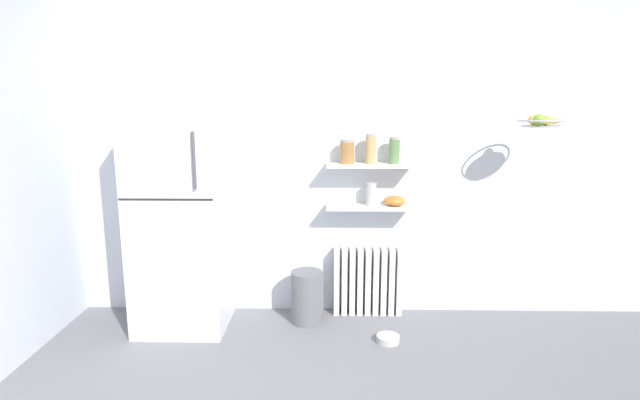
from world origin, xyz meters
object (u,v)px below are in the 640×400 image
(refrigerator, at_px, (180,217))
(vase, at_px, (371,194))
(storage_jar_1, at_px, (371,149))
(pet_food_bowl, at_px, (388,339))
(hanging_fruit_basket, at_px, (541,121))
(storage_jar_2, at_px, (394,151))
(storage_jar_0, at_px, (347,152))
(trash_bin, at_px, (307,297))
(shelf_bowl, at_px, (395,201))
(radiator, at_px, (368,281))

(refrigerator, height_order, vase, refrigerator)
(storage_jar_1, height_order, pet_food_bowl, storage_jar_1)
(hanging_fruit_basket, bearing_deg, storage_jar_2, 163.86)
(storage_jar_0, bearing_deg, pet_food_bowl, -57.75)
(pet_food_bowl, height_order, hanging_fruit_basket, hanging_fruit_basket)
(storage_jar_0, height_order, pet_food_bowl, storage_jar_0)
(storage_jar_2, distance_m, vase, 0.40)
(storage_jar_0, distance_m, trash_bin, 1.22)
(storage_jar_0, distance_m, shelf_bowl, 0.56)
(storage_jar_2, height_order, hanging_fruit_basket, hanging_fruit_basket)
(storage_jar_2, xyz_separation_m, trash_bin, (-0.70, -0.14, -1.18))
(radiator, relative_size, pet_food_bowl, 3.26)
(vase, height_order, trash_bin, vase)
(storage_jar_0, relative_size, pet_food_bowl, 1.09)
(refrigerator, bearing_deg, hanging_fruit_basket, -1.79)
(storage_jar_2, bearing_deg, shelf_bowl, 0.00)
(radiator, height_order, hanging_fruit_basket, hanging_fruit_basket)
(hanging_fruit_basket, bearing_deg, shelf_bowl, 163.64)
(radiator, bearing_deg, trash_bin, -161.09)
(hanging_fruit_basket, bearing_deg, vase, 166.15)
(radiator, bearing_deg, storage_jar_0, -170.96)
(vase, bearing_deg, shelf_bowl, 0.00)
(shelf_bowl, relative_size, hanging_fruit_basket, 0.54)
(shelf_bowl, height_order, pet_food_bowl, shelf_bowl)
(storage_jar_2, relative_size, trash_bin, 0.50)
(storage_jar_1, xyz_separation_m, shelf_bowl, (0.20, -0.00, -0.42))
(refrigerator, relative_size, pet_food_bowl, 10.15)
(radiator, distance_m, storage_jar_1, 1.12)
(vase, relative_size, trash_bin, 0.44)
(radiator, distance_m, storage_jar_2, 1.12)
(radiator, xyz_separation_m, storage_jar_0, (-0.19, -0.03, 1.10))
(refrigerator, xyz_separation_m, hanging_fruit_basket, (2.69, -0.08, 0.74))
(radiator, relative_size, storage_jar_1, 2.42)
(storage_jar_0, xyz_separation_m, storage_jar_1, (0.19, -0.00, 0.02))
(shelf_bowl, distance_m, trash_bin, 1.06)
(storage_jar_0, height_order, trash_bin, storage_jar_0)
(storage_jar_1, height_order, vase, storage_jar_1)
(radiator, relative_size, hanging_fruit_basket, 1.76)
(storage_jar_1, bearing_deg, hanging_fruit_basket, -13.72)
(shelf_bowl, bearing_deg, vase, 180.00)
(trash_bin, bearing_deg, pet_food_bowl, -28.84)
(vase, relative_size, pet_food_bowl, 1.06)
(storage_jar_1, distance_m, vase, 0.37)
(trash_bin, height_order, pet_food_bowl, trash_bin)
(radiator, relative_size, trash_bin, 1.34)
(storage_jar_0, xyz_separation_m, trash_bin, (-0.32, -0.14, -1.17))
(storage_jar_1, bearing_deg, trash_bin, -164.17)
(storage_jar_0, height_order, hanging_fruit_basket, hanging_fruit_basket)
(storage_jar_0, xyz_separation_m, pet_food_bowl, (0.31, -0.49, -1.36))
(shelf_bowl, bearing_deg, trash_bin, -168.55)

